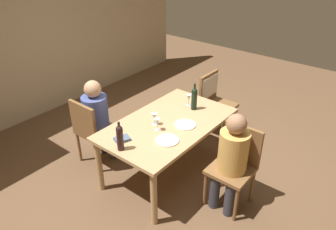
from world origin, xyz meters
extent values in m
plane|color=brown|center=(0.00, 0.00, 0.00)|extent=(10.00, 10.00, 0.00)
cube|color=tan|center=(0.00, 2.69, 1.35)|extent=(6.40, 0.12, 2.70)
cube|color=tan|center=(0.00, 0.00, 0.72)|extent=(1.64, 0.98, 0.04)
cylinder|color=tan|center=(-0.75, -0.42, 0.35)|extent=(0.07, 0.07, 0.70)
cylinder|color=tan|center=(0.75, -0.42, 0.35)|extent=(0.07, 0.07, 0.70)
cylinder|color=tan|center=(-0.75, 0.42, 0.35)|extent=(0.07, 0.07, 0.70)
cylinder|color=tan|center=(0.75, 0.42, 0.35)|extent=(0.07, 0.07, 0.70)
cylinder|color=brown|center=(-0.19, -1.06, 0.22)|extent=(0.04, 0.04, 0.44)
cylinder|color=brown|center=(-0.19, -0.68, 0.22)|extent=(0.04, 0.04, 0.44)
cylinder|color=brown|center=(0.19, -1.06, 0.22)|extent=(0.04, 0.04, 0.44)
cylinder|color=brown|center=(0.19, -0.68, 0.22)|extent=(0.04, 0.04, 0.44)
cube|color=brown|center=(0.00, -0.87, 0.46)|extent=(0.44, 0.44, 0.04)
cube|color=brown|center=(0.20, -0.87, 0.70)|extent=(0.04, 0.44, 0.44)
cylinder|color=brown|center=(-0.18, 1.06, 0.22)|extent=(0.04, 0.04, 0.44)
cylinder|color=brown|center=(-0.18, 0.68, 0.22)|extent=(0.04, 0.04, 0.44)
cylinder|color=brown|center=(-0.56, 1.06, 0.22)|extent=(0.04, 0.04, 0.44)
cylinder|color=brown|center=(-0.56, 0.68, 0.22)|extent=(0.04, 0.04, 0.44)
cube|color=brown|center=(-0.37, 0.87, 0.46)|extent=(0.44, 0.44, 0.04)
cube|color=brown|center=(-0.57, 0.87, 0.70)|extent=(0.04, 0.44, 0.44)
cylinder|color=brown|center=(1.39, -0.19, 0.22)|extent=(0.04, 0.04, 0.44)
cylinder|color=brown|center=(1.01, -0.19, 0.22)|extent=(0.04, 0.04, 0.44)
cylinder|color=brown|center=(1.39, 0.19, 0.22)|extent=(0.04, 0.04, 0.44)
cylinder|color=brown|center=(1.01, 0.19, 0.22)|extent=(0.04, 0.04, 0.44)
cube|color=brown|center=(1.20, 0.00, 0.46)|extent=(0.44, 0.44, 0.04)
cube|color=brown|center=(1.20, 0.20, 0.70)|extent=(0.44, 0.04, 0.44)
cube|color=beige|center=(1.20, 0.20, 0.72)|extent=(0.40, 0.07, 0.31)
cylinder|color=#33333D|center=(-0.15, -0.96, 0.23)|extent=(0.11, 0.11, 0.46)
cylinder|color=#33333D|center=(-0.15, -0.77, 0.23)|extent=(0.11, 0.11, 0.46)
cylinder|color=tan|center=(0.00, -0.87, 0.70)|extent=(0.31, 0.31, 0.48)
sphere|color=#996B4C|center=(0.00, -0.87, 1.04)|extent=(0.21, 0.21, 0.21)
cylinder|color=#33333D|center=(-0.22, 0.96, 0.23)|extent=(0.12, 0.12, 0.46)
cylinder|color=#33333D|center=(-0.22, 0.77, 0.23)|extent=(0.12, 0.12, 0.46)
cylinder|color=#475699|center=(-0.37, 0.87, 0.70)|extent=(0.32, 0.32, 0.48)
sphere|color=tan|center=(-0.37, 0.87, 1.05)|extent=(0.21, 0.21, 0.21)
cylinder|color=black|center=(-0.73, 0.04, 0.85)|extent=(0.07, 0.07, 0.23)
sphere|color=black|center=(-0.73, 0.04, 0.98)|extent=(0.07, 0.07, 0.07)
cylinder|color=black|center=(-0.73, 0.04, 1.03)|extent=(0.03, 0.03, 0.07)
cylinder|color=black|center=(0.46, -0.05, 0.85)|extent=(0.07, 0.07, 0.23)
sphere|color=black|center=(0.46, -0.05, 0.98)|extent=(0.07, 0.07, 0.07)
cylinder|color=black|center=(0.46, -0.05, 1.04)|extent=(0.03, 0.03, 0.09)
cylinder|color=silver|center=(0.51, 0.07, 0.74)|extent=(0.06, 0.06, 0.00)
cylinder|color=silver|center=(0.51, 0.07, 0.77)|extent=(0.01, 0.01, 0.07)
cone|color=silver|center=(0.51, 0.07, 0.85)|extent=(0.07, 0.07, 0.07)
cylinder|color=silver|center=(-0.21, -0.01, 0.74)|extent=(0.06, 0.06, 0.00)
cylinder|color=silver|center=(-0.21, -0.01, 0.77)|extent=(0.01, 0.01, 0.07)
cone|color=silver|center=(-0.21, -0.01, 0.85)|extent=(0.07, 0.07, 0.07)
cylinder|color=silver|center=(-0.14, 0.09, 0.74)|extent=(0.06, 0.06, 0.00)
cylinder|color=silver|center=(-0.14, 0.09, 0.77)|extent=(0.01, 0.01, 0.07)
cone|color=silver|center=(-0.14, 0.09, 0.85)|extent=(0.07, 0.07, 0.07)
cylinder|color=silver|center=(-0.31, -0.23, 0.74)|extent=(0.26, 0.26, 0.01)
cylinder|color=white|center=(0.07, -0.20, 0.74)|extent=(0.24, 0.24, 0.01)
cube|color=#4C5B75|center=(-0.60, 0.15, 0.75)|extent=(0.19, 0.17, 0.03)
camera|label=1|loc=(-2.53, -2.03, 2.68)|focal=34.32mm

